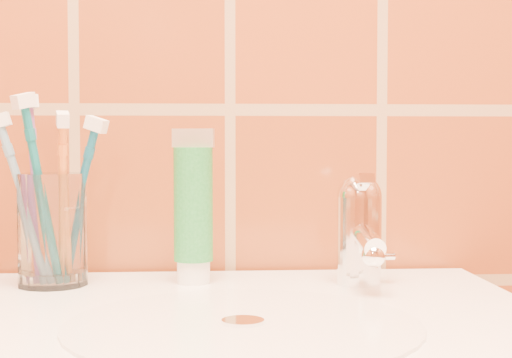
{
  "coord_description": "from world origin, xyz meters",
  "views": [
    {
      "loc": [
        -0.03,
        0.27,
        1.01
      ],
      "look_at": [
        0.02,
        1.08,
        0.96
      ],
      "focal_mm": 55.0,
      "sensor_mm": 36.0,
      "label": 1
    }
  ],
  "objects": [
    {
      "name": "glass_tumbler",
      "position": [
        -0.19,
        1.11,
        0.91
      ],
      "size": [
        0.09,
        0.09,
        0.12
      ],
      "primitive_type": "cylinder",
      "rotation": [
        0.0,
        0.0,
        0.29
      ],
      "color": "white",
      "rests_on": "pedestal_sink"
    },
    {
      "name": "toothbrush_3",
      "position": [
        -0.2,
        1.09,
        0.95
      ],
      "size": [
        0.1,
        0.11,
        0.22
      ],
      "primitive_type": null,
      "rotation": [
        0.22,
        0.0,
        -0.71
      ],
      "color": "#0D6370",
      "rests_on": "glass_tumbler"
    },
    {
      "name": "toothpaste_tube",
      "position": [
        -0.04,
        1.11,
        0.93
      ],
      "size": [
        0.05,
        0.04,
        0.17
      ],
      "rotation": [
        0.0,
        0.0,
        -0.34
      ],
      "color": "white",
      "rests_on": "pedestal_sink"
    },
    {
      "name": "toothbrush_4",
      "position": [
        -0.18,
        1.09,
        0.94
      ],
      "size": [
        0.06,
        0.11,
        0.2
      ],
      "primitive_type": null,
      "rotation": [
        0.22,
        0.0,
        0.24
      ],
      "color": "orange",
      "rests_on": "glass_tumbler"
    },
    {
      "name": "toothbrush_0",
      "position": [
        -0.17,
        1.11,
        0.94
      ],
      "size": [
        0.12,
        0.1,
        0.19
      ],
      "primitive_type": null,
      "rotation": [
        0.29,
        0.0,
        1.13
      ],
      "color": "#0D5071",
      "rests_on": "glass_tumbler"
    },
    {
      "name": "toothbrush_1",
      "position": [
        -0.22,
        1.1,
        0.94
      ],
      "size": [
        0.08,
        0.08,
        0.19
      ],
      "primitive_type": null,
      "rotation": [
        0.29,
        0.0,
        -1.58
      ],
      "color": "#6D9DC2",
      "rests_on": "glass_tumbler"
    },
    {
      "name": "faucet",
      "position": [
        0.14,
        1.09,
        0.91
      ],
      "size": [
        0.05,
        0.11,
        0.12
      ],
      "color": "white",
      "rests_on": "pedestal_sink"
    },
    {
      "name": "toothbrush_2",
      "position": [
        -0.21,
        1.12,
        0.95
      ],
      "size": [
        0.08,
        0.09,
        0.22
      ],
      "primitive_type": null,
      "rotation": [
        0.15,
        0.0,
        -2.47
      ],
      "color": "#82489A",
      "rests_on": "glass_tumbler"
    }
  ]
}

